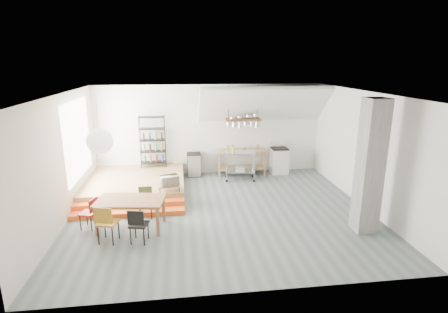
{
  "coord_description": "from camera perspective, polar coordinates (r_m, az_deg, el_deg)",
  "views": [
    {
      "loc": [
        -1.05,
        -8.76,
        3.98
      ],
      "look_at": [
        0.17,
        0.8,
        1.34
      ],
      "focal_mm": 28.0,
      "sensor_mm": 36.0,
      "label": 1
    }
  ],
  "objects": [
    {
      "name": "stove",
      "position": [
        12.92,
        8.95,
        -0.58
      ],
      "size": [
        0.6,
        0.6,
        1.18
      ],
      "color": "white",
      "rests_on": "ground"
    },
    {
      "name": "paper_lantern",
      "position": [
        8.52,
        -19.63,
        2.37
      ],
      "size": [
        0.6,
        0.6,
        0.6
      ],
      "primitive_type": "sphere",
      "color": "white",
      "rests_on": "ceiling"
    },
    {
      "name": "wire_shelving",
      "position": [
        12.29,
        -11.55,
        2.55
      ],
      "size": [
        0.88,
        0.38,
        1.8
      ],
      "color": "black",
      "rests_on": "platform"
    },
    {
      "name": "wall_right",
      "position": [
        10.39,
        22.03,
        0.95
      ],
      "size": [
        0.04,
        7.0,
        3.2
      ],
      "primitive_type": "cube",
      "color": "silver",
      "rests_on": "ground"
    },
    {
      "name": "dining_table",
      "position": [
        8.78,
        -15.03,
        -7.31
      ],
      "size": [
        1.71,
        1.11,
        0.76
      ],
      "rotation": [
        0.0,
        0.0,
        -0.14
      ],
      "color": "brown",
      "rests_on": "ground"
    },
    {
      "name": "platform",
      "position": [
        11.5,
        -14.15,
        -4.35
      ],
      "size": [
        3.0,
        3.0,
        0.4
      ],
      "primitive_type": "cube",
      "color": "#9A744D",
      "rests_on": "ground"
    },
    {
      "name": "bowl",
      "position": [
        12.46,
        3.4,
        1.15
      ],
      "size": [
        0.22,
        0.22,
        0.05
      ],
      "primitive_type": "imported",
      "rotation": [
        0.0,
        0.0,
        -0.09
      ],
      "color": "silver",
      "rests_on": "kitchen_counter"
    },
    {
      "name": "window_pane",
      "position": [
        10.89,
        -22.74,
        2.58
      ],
      "size": [
        0.02,
        2.5,
        2.2
      ],
      "primitive_type": "cube",
      "color": "white",
      "rests_on": "wall_left"
    },
    {
      "name": "chair_red",
      "position": [
        9.16,
        -20.98,
        -8.26
      ],
      "size": [
        0.45,
        0.45,
        0.79
      ],
      "rotation": [
        0.0,
        0.0,
        -1.88
      ],
      "color": "#A31B17",
      "rests_on": "ground"
    },
    {
      "name": "chair_black",
      "position": [
        8.14,
        -13.91,
        -10.49
      ],
      "size": [
        0.46,
        0.46,
        0.84
      ],
      "rotation": [
        0.0,
        0.0,
        2.91
      ],
      "color": "black",
      "rests_on": "ground"
    },
    {
      "name": "step_upper",
      "position": [
        10.04,
        -15.14,
        -7.76
      ],
      "size": [
        3.0,
        0.35,
        0.27
      ],
      "primitive_type": "cube",
      "color": "#EA5B1B",
      "rests_on": "ground"
    },
    {
      "name": "pot_rack",
      "position": [
        12.06,
        3.24,
        5.73
      ],
      "size": [
        1.2,
        0.5,
        1.43
      ],
      "color": "#422B1A",
      "rests_on": "ceiling"
    },
    {
      "name": "microwave_shelf",
      "position": [
        10.12,
        -8.86,
        -4.7
      ],
      "size": [
        0.6,
        0.4,
        0.16
      ],
      "color": "#9A744D",
      "rests_on": "platform"
    },
    {
      "name": "slope_ceiling",
      "position": [
        12.09,
        6.47,
        8.44
      ],
      "size": [
        4.4,
        1.44,
        1.32
      ],
      "primitive_type": "cube",
      "rotation": [
        -0.73,
        0.0,
        0.0
      ],
      "color": "white",
      "rests_on": "wall_back"
    },
    {
      "name": "chair_olive",
      "position": [
        9.45,
        -12.69,
        -6.82
      ],
      "size": [
        0.37,
        0.37,
        0.8
      ],
      "rotation": [
        0.0,
        0.0,
        0.02
      ],
      "color": "#5B6A32",
      "rests_on": "ground"
    },
    {
      "name": "wall_left",
      "position": [
        9.55,
        -25.01,
        -0.58
      ],
      "size": [
        0.04,
        7.0,
        3.2
      ],
      "primitive_type": "cube",
      "color": "silver",
      "rests_on": "ground"
    },
    {
      "name": "step_lower",
      "position": [
        9.75,
        -15.38,
        -8.92
      ],
      "size": [
        3.0,
        0.35,
        0.13
      ],
      "primitive_type": "cube",
      "color": "#EA5B1B",
      "rests_on": "ground"
    },
    {
      "name": "ceiling",
      "position": [
        8.86,
        -0.45,
        10.28
      ],
      "size": [
        8.0,
        7.0,
        0.02
      ],
      "primitive_type": "cube",
      "color": "white",
      "rests_on": "wall_back"
    },
    {
      "name": "chair_mustard",
      "position": [
        8.31,
        -18.71,
        -9.96
      ],
      "size": [
        0.51,
        0.51,
        0.91
      ],
      "rotation": [
        0.0,
        0.0,
        2.89
      ],
      "color": "#AF7C1E",
      "rests_on": "ground"
    },
    {
      "name": "wall_back",
      "position": [
        12.54,
        -2.36,
        4.37
      ],
      "size": [
        8.0,
        0.04,
        3.2
      ],
      "primitive_type": "cube",
      "color": "silver",
      "rests_on": "ground"
    },
    {
      "name": "kitchen_counter",
      "position": [
        12.56,
        2.84,
        -0.18
      ],
      "size": [
        1.8,
        0.6,
        0.91
      ],
      "color": "#9A744D",
      "rests_on": "ground"
    },
    {
      "name": "concrete_column",
      "position": [
        8.8,
        22.71,
        -1.59
      ],
      "size": [
        0.5,
        0.5,
        3.2
      ],
      "primitive_type": "cube",
      "color": "slate",
      "rests_on": "ground"
    },
    {
      "name": "floor",
      "position": [
        9.68,
        -0.41,
        -8.94
      ],
      "size": [
        8.0,
        8.0,
        0.0
      ],
      "primitive_type": "plane",
      "color": "slate",
      "rests_on": "ground"
    },
    {
      "name": "mini_fridge",
      "position": [
        12.49,
        -4.92,
        -1.32
      ],
      "size": [
        0.49,
        0.49,
        0.83
      ],
      "primitive_type": "cube",
      "color": "black",
      "rests_on": "ground"
    },
    {
      "name": "microwave",
      "position": [
        10.07,
        -8.89,
        -3.86
      ],
      "size": [
        0.57,
        0.45,
        0.28
      ],
      "primitive_type": "imported",
      "rotation": [
        0.0,
        0.0,
        0.26
      ],
      "color": "beige",
      "rests_on": "microwave_shelf"
    },
    {
      "name": "rolling_cart",
      "position": [
        11.97,
        2.65,
        -0.86
      ],
      "size": [
        1.07,
        0.68,
        1.0
      ],
      "rotation": [
        0.0,
        0.0,
        -0.11
      ],
      "color": "silver",
      "rests_on": "ground"
    }
  ]
}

